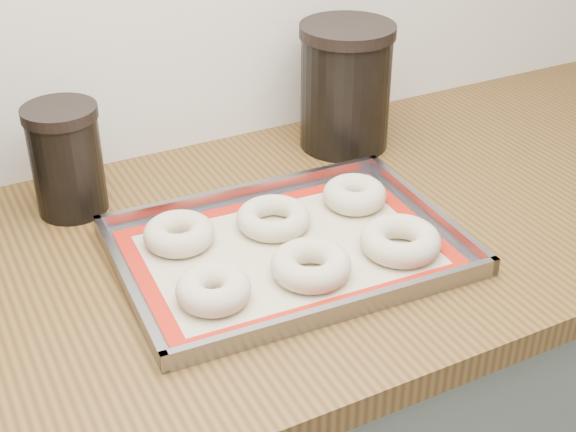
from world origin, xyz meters
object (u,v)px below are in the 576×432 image
bagel_front_left (213,289)px  canister_mid (67,159)px  bagel_back_left (179,234)px  bagel_front_mid (311,265)px  bagel_back_right (355,194)px  bagel_front_right (400,241)px  baking_tray (288,249)px  bagel_back_mid (273,218)px  canister_right (345,86)px

bagel_front_left → canister_mid: size_ratio=0.57×
bagel_back_left → bagel_front_left: bearing=-93.4°
bagel_front_mid → bagel_back_right: size_ratio=1.12×
bagel_front_mid → bagel_front_right: bearing=-2.1°
baking_tray → bagel_back_mid: 0.06m
bagel_back_right → bagel_front_right: bearing=-94.5°
bagel_back_right → bagel_back_mid: bearing=-179.5°
bagel_front_right → canister_mid: bearing=138.1°
bagel_front_left → bagel_back_right: same height
baking_tray → bagel_back_left: 0.15m
canister_mid → canister_right: size_ratio=0.78×
bagel_front_right → canister_mid: canister_mid is taller
bagel_front_left → bagel_front_mid: bearing=-3.9°
bagel_front_left → canister_right: (0.38, 0.32, 0.08)m
canister_mid → baking_tray: bearing=-47.8°
baking_tray → bagel_front_right: bagel_front_right is taller
bagel_back_mid → canister_right: (0.23, 0.20, 0.09)m
baking_tray → bagel_back_left: bagel_back_left is taller
bagel_front_right → bagel_back_mid: size_ratio=1.04×
canister_right → canister_mid: bearing=-179.5°
bagel_front_right → bagel_back_mid: 0.18m
bagel_front_mid → baking_tray: bearing=88.6°
bagel_front_left → bagel_back_right: bearing=23.6°
bagel_back_left → canister_mid: canister_mid is taller
bagel_back_right → canister_right: (0.10, 0.19, 0.08)m
bagel_front_right → bagel_back_left: same height
baking_tray → bagel_front_left: bagel_front_left is taller
bagel_back_left → bagel_front_right: bearing=-30.9°
bagel_front_left → bagel_front_right: 0.27m
bagel_front_right → bagel_back_left: size_ratio=1.12×
bagel_back_mid → bagel_back_left: bearing=171.2°
bagel_front_left → bagel_back_mid: bearing=40.1°
bagel_back_right → canister_right: size_ratio=0.45×
baking_tray → bagel_back_mid: (0.01, 0.06, 0.01)m
baking_tray → bagel_back_mid: bagel_back_mid is taller
bagel_front_mid → bagel_back_mid: 0.13m
canister_right → bagel_front_left: bearing=-140.0°
bagel_front_right → canister_right: 0.36m
bagel_front_mid → canister_right: size_ratio=0.50×
bagel_front_right → canister_right: bearing=72.0°
bagel_back_right → canister_mid: 0.43m
bagel_back_left → bagel_back_right: bearing=-4.1°
bagel_front_mid → bagel_back_mid: bagel_front_mid is taller
bagel_front_mid → bagel_back_left: (-0.12, 0.15, -0.00)m
bagel_front_left → bagel_back_right: size_ratio=1.00×
bagel_back_left → bagel_back_right: bagel_back_right is taller
baking_tray → bagel_front_mid: 0.07m
bagel_back_right → canister_mid: bearing=153.1°
bagel_front_mid → bagel_back_right: bearing=41.8°
baking_tray → canister_mid: 0.35m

